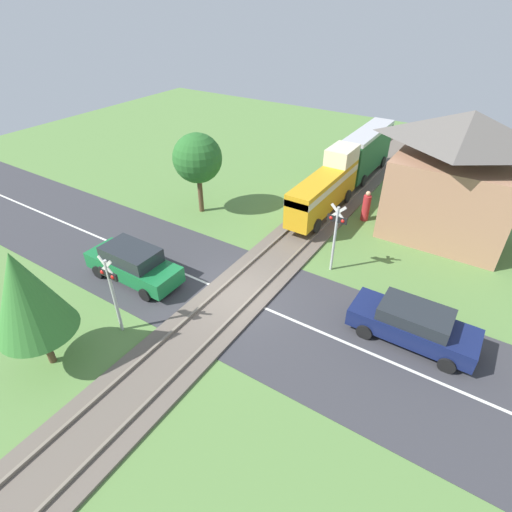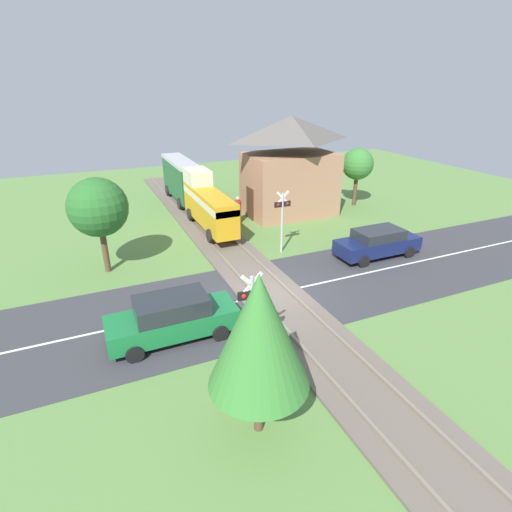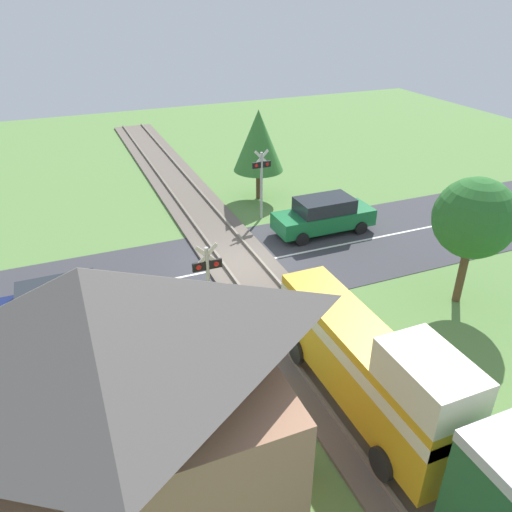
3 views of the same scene
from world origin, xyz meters
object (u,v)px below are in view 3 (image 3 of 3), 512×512
car_near_crossing (324,215)px  station_building (110,435)px  crossing_signal_west_approach (261,176)px  pedestrian_by_station (299,443)px  crossing_signal_east_approach (208,280)px  car_far_side (60,304)px  train (462,463)px

car_near_crossing → station_building: bearing=46.6°
crossing_signal_west_approach → pedestrian_by_station: size_ratio=1.92×
station_building → crossing_signal_west_approach: bearing=-122.2°
car_near_crossing → crossing_signal_east_approach: size_ratio=1.35×
car_far_side → crossing_signal_west_approach: size_ratio=1.34×
car_near_crossing → crossing_signal_east_approach: crossing_signal_east_approach is taller
car_near_crossing → crossing_signal_east_approach: 9.01m
car_near_crossing → crossing_signal_west_approach: bearing=-52.4°
train → pedestrian_by_station: bearing=-47.7°
car_near_crossing → station_building: size_ratio=0.70×
train → car_far_side: 12.45m
train → crossing_signal_east_approach: (2.56, -7.81, 0.28)m
car_near_crossing → car_far_side: 11.71m
train → station_building: station_building is taller
station_building → train: bearing=161.8°
car_near_crossing → car_far_side: bearing=14.2°
car_far_side → pedestrian_by_station: 9.19m
crossing_signal_west_approach → crossing_signal_east_approach: 9.46m
train → crossing_signal_west_approach: size_ratio=3.88×
car_far_side → crossing_signal_east_approach: crossing_signal_east_approach is taller
train → car_near_crossing: size_ratio=2.87×
car_far_side → station_building: 8.70m
train → station_building: bearing=-18.2°
crossing_signal_west_approach → station_building: size_ratio=0.52×
car_far_side → station_building: bearing=95.0°
car_near_crossing → station_building: (10.62, 11.22, 2.30)m
train → crossing_signal_east_approach: size_ratio=3.88×
car_far_side → crossing_signal_west_approach: crossing_signal_west_approach is taller
train → pedestrian_by_station: 3.43m
car_far_side → crossing_signal_west_approach: bearing=-150.0°
car_near_crossing → crossing_signal_east_approach: bearing=37.4°
car_near_crossing → crossing_signal_west_approach: 3.45m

